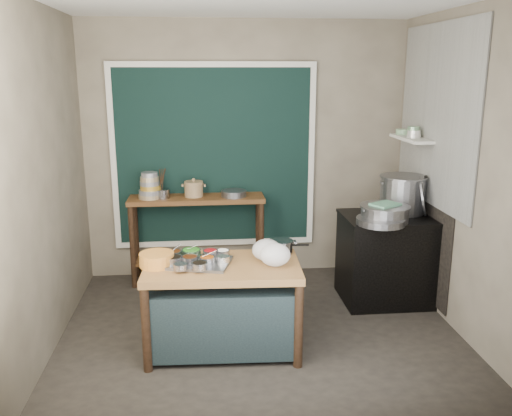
{
  "coord_description": "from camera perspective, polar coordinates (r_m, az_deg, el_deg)",
  "views": [
    {
      "loc": [
        -0.48,
        -4.43,
        2.27
      ],
      "look_at": [
        -0.01,
        0.25,
        1.07
      ],
      "focal_mm": 38.0,
      "sensor_mm": 36.0,
      "label": 1
    }
  ],
  "objects": [
    {
      "name": "back_wall",
      "position": [
        6.02,
        -1.11,
        5.99
      ],
      "size": [
        3.5,
        0.02,
        2.8
      ],
      "primitive_type": "cube",
      "color": "gray",
      "rests_on": "floor"
    },
    {
      "name": "plastic_bag_b",
      "position": [
        4.45,
        1.11,
        -4.43
      ],
      "size": [
        0.29,
        0.26,
        0.18
      ],
      "primitive_type": "ellipsoid",
      "rotation": [
        0.0,
        0.0,
        0.28
      ],
      "color": "white",
      "rests_on": "prep_table"
    },
    {
      "name": "yellow_basin",
      "position": [
        4.41,
        -10.41,
        -5.34
      ],
      "size": [
        0.37,
        0.37,
        0.11
      ],
      "primitive_type": "cylinder",
      "rotation": [
        0.0,
        0.0,
        -0.43
      ],
      "color": "#B96F2E",
      "rests_on": "prep_table"
    },
    {
      "name": "wall_shelf",
      "position": [
        5.72,
        16.07,
        7.03
      ],
      "size": [
        0.22,
        0.7,
        0.03
      ],
      "primitive_type": "cube",
      "color": "beige",
      "rests_on": "right_wall"
    },
    {
      "name": "pot_lid",
      "position": [
        5.55,
        17.14,
        1.25
      ],
      "size": [
        0.25,
        0.41,
        0.4
      ],
      "primitive_type": "cylinder",
      "rotation": [
        0.0,
        1.36,
        -0.39
      ],
      "color": "gray",
      "rests_on": "stove_top"
    },
    {
      "name": "back_counter",
      "position": [
        5.98,
        -6.16,
        -3.24
      ],
      "size": [
        1.45,
        0.4,
        0.95
      ],
      "primitive_type": "cube",
      "color": "#563318",
      "rests_on": "floor"
    },
    {
      "name": "utensil_cup",
      "position": [
        5.83,
        -9.83,
        1.5
      ],
      "size": [
        0.22,
        0.22,
        0.1
      ],
      "primitive_type": "cylinder",
      "rotation": [
        0.0,
        0.0,
        0.43
      ],
      "color": "gray",
      "rests_on": "back_counter"
    },
    {
      "name": "wide_bowl",
      "position": [
        5.82,
        -2.36,
        1.53
      ],
      "size": [
        0.33,
        0.33,
        0.07
      ],
      "primitive_type": "cylinder",
      "rotation": [
        0.0,
        0.0,
        -0.28
      ],
      "color": "gray",
      "rests_on": "back_counter"
    },
    {
      "name": "prep_table",
      "position": [
        4.54,
        -3.49,
        -10.37
      ],
      "size": [
        1.28,
        0.77,
        0.75
      ],
      "primitive_type": "cube",
      "rotation": [
        0.0,
        0.0,
        -0.04
      ],
      "color": "brown",
      "rests_on": "floor"
    },
    {
      "name": "stove_top",
      "position": [
        5.48,
        13.96,
        -0.97
      ],
      "size": [
        0.92,
        0.69,
        0.03
      ],
      "primitive_type": "cube",
      "color": "black",
      "rests_on": "stove_block"
    },
    {
      "name": "stove_block",
      "position": [
        5.61,
        13.69,
        -5.31
      ],
      "size": [
        0.9,
        0.68,
        0.85
      ],
      "primitive_type": "cube",
      "color": "black",
      "rests_on": "floor"
    },
    {
      "name": "saucepan",
      "position": [
        4.63,
        2.64,
        -4.1
      ],
      "size": [
        0.22,
        0.22,
        0.12
      ],
      "primitive_type": null,
      "rotation": [
        0.0,
        0.0,
        -0.04
      ],
      "color": "gray",
      "rests_on": "prep_table"
    },
    {
      "name": "plastic_bag_a",
      "position": [
        4.33,
        2.03,
        -4.95
      ],
      "size": [
        0.29,
        0.26,
        0.18
      ],
      "primitive_type": "ellipsoid",
      "rotation": [
        0.0,
        0.0,
        -0.22
      ],
      "color": "white",
      "rests_on": "prep_table"
    },
    {
      "name": "condiment_bowls",
      "position": [
        4.41,
        -6.53,
        -5.23
      ],
      "size": [
        0.53,
        0.43,
        0.06
      ],
      "color": "gray",
      "rests_on": "condiment_tray"
    },
    {
      "name": "green_cloth",
      "position": [
        5.23,
        13.45,
        0.38
      ],
      "size": [
        0.31,
        0.29,
        0.02
      ],
      "primitive_type": "cube",
      "rotation": [
        0.0,
        0.0,
        0.53
      ],
      "color": "#5CA07D",
      "rests_on": "steamer"
    },
    {
      "name": "curtain_frame",
      "position": [
        5.96,
        -4.44,
        5.39
      ],
      "size": [
        2.22,
        0.03,
        2.02
      ],
      "primitive_type": null,
      "color": "beige",
      "rests_on": "back_wall"
    },
    {
      "name": "bowl_stack",
      "position": [
        5.83,
        -11.08,
        2.19
      ],
      "size": [
        0.25,
        0.25,
        0.28
      ],
      "color": "tan",
      "rests_on": "back_counter"
    },
    {
      "name": "ceramic_crock",
      "position": [
        5.85,
        -6.56,
        1.91
      ],
      "size": [
        0.24,
        0.24,
        0.14
      ],
      "primitive_type": null,
      "rotation": [
        0.0,
        0.0,
        -0.15
      ],
      "color": "#947A51",
      "rests_on": "back_counter"
    },
    {
      "name": "condiment_tray",
      "position": [
        4.42,
        -6.23,
        -5.74
      ],
      "size": [
        0.6,
        0.49,
        0.02
      ],
      "primitive_type": "cube",
      "rotation": [
        0.0,
        0.0,
        -0.26
      ],
      "color": "gray",
      "rests_on": "prep_table"
    },
    {
      "name": "shelf_bowl_stack",
      "position": [
        5.67,
        16.27,
        7.65
      ],
      "size": [
        0.14,
        0.14,
        0.11
      ],
      "color": "silver",
      "rests_on": "wall_shelf"
    },
    {
      "name": "shelf_bowl_green",
      "position": [
        5.94,
        15.23,
        7.75
      ],
      "size": [
        0.19,
        0.19,
        0.05
      ],
      "primitive_type": "cylinder",
      "rotation": [
        0.0,
        0.0,
        -0.33
      ],
      "color": "gray",
      "rests_on": "wall_shelf"
    },
    {
      "name": "soot_patch",
      "position": [
        5.76,
        17.2,
        -2.18
      ],
      "size": [
        0.01,
        1.3,
        1.3
      ],
      "primitive_type": "cube",
      "color": "black",
      "rests_on": "right_wall"
    },
    {
      "name": "stock_pot",
      "position": [
        5.61,
        15.18,
        1.42
      ],
      "size": [
        0.56,
        0.56,
        0.37
      ],
      "primitive_type": null,
      "rotation": [
        0.0,
        0.0,
        0.18
      ],
      "color": "gray",
      "rests_on": "stove_top"
    },
    {
      "name": "right_wall",
      "position": [
        5.03,
        20.81,
        3.43
      ],
      "size": [
        0.02,
        3.0,
        2.8
      ],
      "primitive_type": "cube",
      "color": "gray",
      "rests_on": "floor"
    },
    {
      "name": "shallow_pan",
      "position": [
        5.16,
        12.99,
        -1.35
      ],
      "size": [
        0.54,
        0.54,
        0.06
      ],
      "primitive_type": "cylinder",
      "rotation": [
        0.0,
        0.0,
        0.22
      ],
      "color": "gray",
      "rests_on": "stove_top"
    },
    {
      "name": "floor",
      "position": [
        5.0,
        0.4,
        -12.81
      ],
      "size": [
        3.5,
        3.0,
        0.02
      ],
      "primitive_type": "cube",
      "color": "#2C2721",
      "rests_on": "ground"
    },
    {
      "name": "curtain_panel",
      "position": [
        5.97,
        -4.44,
        5.4
      ],
      "size": [
        2.1,
        0.02,
        1.9
      ],
      "primitive_type": "cube",
      "color": "black",
      "rests_on": "back_wall"
    },
    {
      "name": "left_wall",
      "position": [
        4.69,
        -21.51,
        2.62
      ],
      "size": [
        0.02,
        3.0,
        2.8
      ],
      "primitive_type": "cube",
      "color": "gray",
      "rests_on": "floor"
    },
    {
      "name": "tile_panel",
      "position": [
        5.46,
        18.45,
        9.18
      ],
      "size": [
        0.02,
        1.7,
        1.7
      ],
      "primitive_type": "cube",
      "color": "#B2B2AA",
      "rests_on": "right_wall"
    },
    {
      "name": "steamer",
      "position": [
        5.25,
        13.4,
        -0.55
      ],
      "size": [
        0.59,
        0.59,
        0.16
      ],
      "primitive_type": null,
      "rotation": [
        0.0,
        0.0,
        0.28
      ],
      "color": "gray",
      "rests_on": "stove_top"
    }
  ]
}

